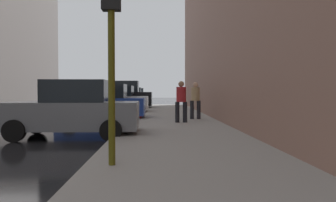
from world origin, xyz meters
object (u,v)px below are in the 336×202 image
(parked_black_suv, at_px, (124,96))
(pedestrian_in_red_jacket, at_px, (181,99))
(pedestrian_in_tan_coat, at_px, (195,98))
(parked_gray_coupe, at_px, (72,110))
(parked_red_hatchback, at_px, (134,96))
(fire_hydrant, at_px, (139,111))
(parked_blue_sedan, at_px, (103,103))
(traffic_light, at_px, (111,16))
(parked_dark_green_sedan, at_px, (130,97))
(parked_silver_sedan, at_px, (116,100))

(parked_black_suv, distance_m, pedestrian_in_red_jacket, 13.20)
(parked_black_suv, xyz_separation_m, pedestrian_in_tan_coat, (4.44, -11.02, 0.07))
(parked_gray_coupe, relative_size, parked_black_suv, 0.91)
(parked_red_hatchback, xyz_separation_m, pedestrian_in_red_jacket, (3.66, -24.56, 0.26))
(parked_red_hatchback, relative_size, fire_hydrant, 6.00)
(parked_black_suv, bearing_deg, fire_hydrant, -80.22)
(parked_gray_coupe, bearing_deg, parked_blue_sedan, 90.00)
(parked_black_suv, relative_size, fire_hydrant, 6.57)
(parked_black_suv, height_order, pedestrian_in_red_jacket, parked_black_suv)
(parked_blue_sedan, xyz_separation_m, traffic_light, (1.85, -10.46, 1.91))
(parked_black_suv, xyz_separation_m, fire_hydrant, (1.80, -10.46, -0.54))
(parked_red_hatchback, relative_size, pedestrian_in_red_jacket, 2.47)
(parked_gray_coupe, xyz_separation_m, parked_red_hatchback, (-0.00, 27.73, 0.00))
(fire_hydrant, distance_m, pedestrian_in_tan_coat, 2.77)
(parked_red_hatchback, bearing_deg, parked_blue_sedan, -90.00)
(parked_black_suv, relative_size, parked_red_hatchback, 1.09)
(parked_dark_green_sedan, bearing_deg, parked_silver_sedan, -90.00)
(fire_hydrant, bearing_deg, pedestrian_in_tan_coat, -12.00)
(parked_silver_sedan, distance_m, traffic_light, 15.61)
(fire_hydrant, height_order, traffic_light, traffic_light)
(fire_hydrant, distance_m, traffic_light, 10.20)
(traffic_light, bearing_deg, parked_dark_green_sedan, 94.02)
(parked_blue_sedan, bearing_deg, fire_hydrant, -15.96)
(parked_blue_sedan, height_order, traffic_light, traffic_light)
(parked_gray_coupe, distance_m, pedestrian_in_tan_coat, 6.57)
(parked_red_hatchback, height_order, pedestrian_in_red_jacket, pedestrian_in_red_jacket)
(parked_blue_sedan, bearing_deg, pedestrian_in_tan_coat, -13.62)
(parked_silver_sedan, height_order, traffic_light, traffic_light)
(parked_blue_sedan, bearing_deg, traffic_light, -79.96)
(pedestrian_in_red_jacket, bearing_deg, parked_black_suv, 106.08)
(parked_dark_green_sedan, relative_size, parked_red_hatchback, 1.00)
(parked_blue_sedan, bearing_deg, parked_black_suv, 90.00)
(parked_blue_sedan, xyz_separation_m, pedestrian_in_red_jacket, (3.66, -2.74, 0.26))
(fire_hydrant, xyz_separation_m, traffic_light, (0.05, -9.95, 2.26))
(parked_black_suv, bearing_deg, parked_gray_coupe, -90.00)
(parked_black_suv, bearing_deg, parked_blue_sedan, -90.00)
(parked_black_suv, xyz_separation_m, traffic_light, (1.85, -20.41, 1.73))
(parked_blue_sedan, xyz_separation_m, pedestrian_in_tan_coat, (4.44, -1.08, 0.26))
(parked_gray_coupe, bearing_deg, parked_red_hatchback, 90.00)
(parked_silver_sedan, bearing_deg, pedestrian_in_tan_coat, -53.47)
(parked_dark_green_sedan, bearing_deg, fire_hydrant, -83.73)
(parked_red_hatchback, relative_size, traffic_light, 1.17)
(parked_gray_coupe, bearing_deg, pedestrian_in_tan_coat, 47.43)
(parked_silver_sedan, bearing_deg, parked_red_hatchback, 90.00)
(parked_red_hatchback, bearing_deg, pedestrian_in_tan_coat, -79.02)
(fire_hydrant, relative_size, traffic_light, 0.20)
(pedestrian_in_red_jacket, bearing_deg, pedestrian_in_tan_coat, 64.67)
(parked_black_suv, relative_size, parked_dark_green_sedan, 1.10)
(parked_black_suv, relative_size, traffic_light, 1.29)
(parked_silver_sedan, height_order, fire_hydrant, parked_silver_sedan)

